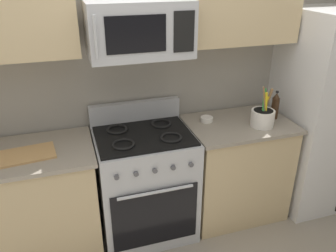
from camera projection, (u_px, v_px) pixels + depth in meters
wall_back at (131, 74)px, 2.81m from camera, size 8.00×0.10×2.60m
counter_left at (10, 209)px, 2.56m from camera, size 1.30×0.62×0.91m
range_oven at (145, 183)px, 2.84m from camera, size 0.76×0.67×1.09m
counter_right at (235, 168)px, 3.07m from camera, size 0.88×0.62×0.91m
refrigerator at (328, 112)px, 3.10m from camera, size 0.85×0.73×1.80m
microwave at (139, 29)px, 2.33m from camera, size 0.71×0.44×0.38m
utensil_crock at (263, 117)px, 2.78m from camera, size 0.19×0.19×0.34m
cutting_board at (27, 154)px, 2.38m from camera, size 0.39×0.28×0.02m
bottle_soy at (275, 106)px, 2.91m from camera, size 0.06×0.06×0.25m
prep_bowl at (207, 119)px, 2.89m from camera, size 0.11×0.11×0.04m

